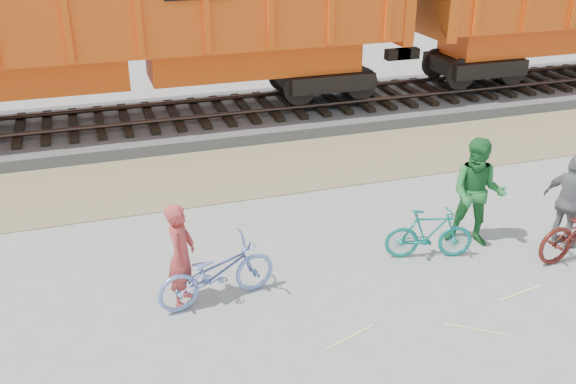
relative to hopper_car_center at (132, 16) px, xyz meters
name	(u,v)px	position (x,y,z in m)	size (l,w,h in m)	color
ground	(389,295)	(2.79, -9.00, -3.01)	(120.00, 120.00, 0.00)	#9E9E99
gravel_strip	(284,166)	(2.79, -3.50, -3.00)	(120.00, 3.00, 0.02)	tan
ballast_bed	(246,116)	(2.79, 0.00, -2.86)	(120.00, 4.00, 0.30)	slate
track	(245,104)	(2.79, 0.00, -2.53)	(120.00, 2.60, 0.24)	black
hopper_car_center	(132,16)	(0.00, 0.00, 0.00)	(14.00, 3.13, 4.65)	black
bicycle_blue	(217,272)	(0.20, -8.30, -2.51)	(0.66, 1.90, 1.00)	#7591D5
bicycle_teal	(429,234)	(3.93, -8.15, -2.55)	(0.43, 1.52, 0.91)	#10756C
person_solo	(181,255)	(-0.30, -8.20, -2.18)	(0.61, 0.40, 1.66)	#B63A37
person_man	(477,193)	(4.93, -7.95, -2.01)	(0.96, 0.75, 1.98)	#227031
person_woman	(570,202)	(6.43, -8.54, -2.15)	(1.01, 0.42, 1.72)	slate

